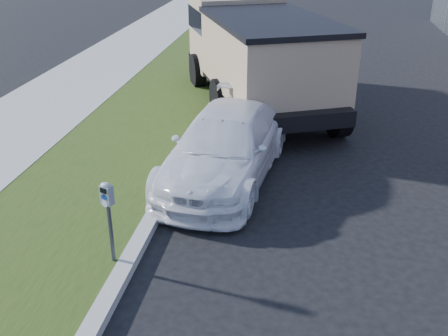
# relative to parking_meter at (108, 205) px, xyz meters

# --- Properties ---
(ground) EXTENTS (120.00, 120.00, 0.00)m
(ground) POSITION_rel_parking_meter_xyz_m (2.80, 0.57, -1.06)
(ground) COLOR black
(ground) RESTS_ON ground
(streetside) EXTENTS (6.12, 50.00, 0.15)m
(streetside) POSITION_rel_parking_meter_xyz_m (-2.77, 2.57, -0.99)
(streetside) COLOR gray
(streetside) RESTS_ON ground
(parking_meter) EXTENTS (0.21, 0.18, 1.29)m
(parking_meter) POSITION_rel_parking_meter_xyz_m (0.00, 0.00, 0.00)
(parking_meter) COLOR #3F4247
(parking_meter) RESTS_ON ground
(white_wagon) EXTENTS (2.44, 4.78, 1.33)m
(white_wagon) POSITION_rel_parking_meter_xyz_m (1.15, 3.31, -0.39)
(white_wagon) COLOR white
(white_wagon) RESTS_ON ground
(dump_truck) EXTENTS (4.93, 7.21, 2.66)m
(dump_truck) POSITION_rel_parking_meter_xyz_m (1.27, 7.89, 0.44)
(dump_truck) COLOR black
(dump_truck) RESTS_ON ground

